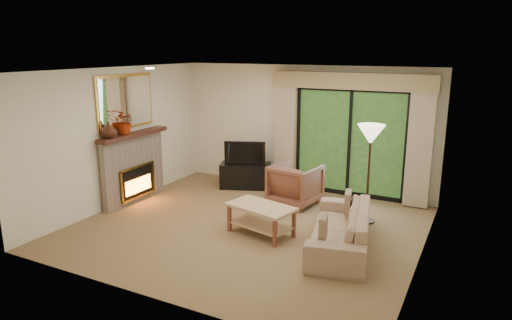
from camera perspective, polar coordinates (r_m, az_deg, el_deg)
The scene contains 22 objects.
floor at distance 7.77m, azimuth -1.02°, elevation -8.37°, with size 5.50×5.50×0.00m, color olive.
ceiling at distance 7.20m, azimuth -1.11°, elevation 11.14°, with size 5.50×5.50×0.00m, color white.
wall_back at distance 9.61m, azimuth 6.02°, elevation 3.97°, with size 5.00×5.00×0.00m, color #F5ECCD.
wall_front at distance 5.39m, azimuth -13.78°, elevation -4.32°, with size 5.00×5.00×0.00m, color #F5ECCD.
wall_left at distance 8.99m, azimuth -16.73°, elevation 2.76°, with size 5.00×5.00×0.00m, color #F5ECCD.
wall_right at distance 6.58m, azimuth 20.56°, elevation -1.51°, with size 5.00×5.00×0.00m, color #F5ECCD.
fireplace at distance 9.18m, azimuth -15.06°, elevation -0.84°, with size 0.24×1.70×1.37m, color gray, non-canonical shape.
mirror at distance 9.01m, azimuth -15.97°, elevation 7.03°, with size 0.07×1.45×1.02m, color gold, non-canonical shape.
sliding_door at distance 9.29m, azimuth 11.63°, elevation 2.16°, with size 2.26×0.10×2.16m, color black, non-canonical shape.
curtain_left at distance 9.61m, azimuth 3.71°, elevation 3.42°, with size 0.45×0.18×2.35m, color tan.
curtain_right at distance 8.91m, azimuth 19.84°, elevation 1.77°, with size 0.45×0.18×2.35m, color tan.
cornice at distance 9.04m, azimuth 11.85°, elevation 9.65°, with size 3.20×0.24×0.32m, color tan.
media_console at distance 9.81m, azimuth -1.32°, elevation -1.96°, with size 1.06×0.48×0.53m, color black.
tv at distance 9.68m, azimuth -1.34°, elevation 0.98°, with size 0.87×0.11×0.50m, color black.
armchair at distance 8.79m, azimuth 4.94°, elevation -3.03°, with size 0.84×0.86×0.78m, color brown.
sofa at distance 7.06m, azimuth 10.50°, elevation -8.32°, with size 2.10×0.82×0.61m, color #A28166.
pillow_near at distance 6.46m, azimuth 8.39°, elevation -8.36°, with size 0.09×0.36×0.36m, color #4E3623.
pillow_far at distance 7.55m, azimuth 11.40°, elevation -5.19°, with size 0.09×0.35×0.35m, color #4E3623.
coffee_table at distance 7.41m, azimuth 0.64°, elevation -7.49°, with size 1.08×0.59×0.49m, color tan, non-canonical shape.
floor_lamp at distance 7.96m, azimuth 13.88°, elevation -1.76°, with size 0.46×0.46×1.71m, color #FFEACA, non-canonical shape.
vase at distance 8.57m, azimuth -17.97°, elevation 3.63°, with size 0.28×0.28×0.30m, color #3C1C13.
branches at distance 8.86m, azimuth -16.08°, elevation 4.61°, with size 0.41×0.36×0.46m, color #992809.
Camera 1 is at (3.41, -6.33, 2.95)m, focal length 32.00 mm.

